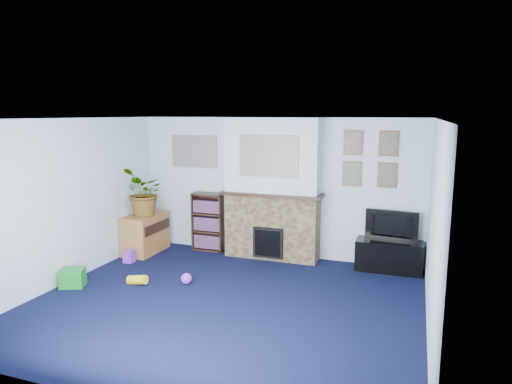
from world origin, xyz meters
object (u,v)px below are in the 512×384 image
at_px(television, 391,226).
at_px(sideboard, 145,233).
at_px(bookshelf, 209,223).
at_px(tv_stand, 389,257).

bearing_deg(television, sideboard, 12.53).
distance_m(television, sideboard, 4.23).
relative_size(television, bookshelf, 0.78).
xyz_separation_m(tv_stand, bookshelf, (-3.17, 0.08, 0.28)).
distance_m(tv_stand, bookshelf, 3.18).
bearing_deg(sideboard, bookshelf, 26.65).
bearing_deg(bookshelf, tv_stand, -1.38).
bearing_deg(television, tv_stand, 96.33).
distance_m(bookshelf, sideboard, 1.15).
height_order(tv_stand, television, television).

